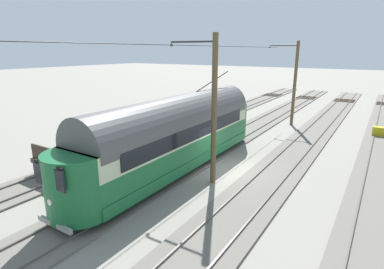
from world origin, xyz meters
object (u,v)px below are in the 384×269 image
flatcar_adjacent (123,140)px  vintage_streetcar (177,132)px  catenary_pole_mid_near (213,109)px  catenary_pole_foreground (294,82)px

flatcar_adjacent → vintage_streetcar: bearing=172.4°
vintage_streetcar → catenary_pole_mid_near: size_ratio=2.12×
catenary_pole_mid_near → catenary_pole_foreground: bearing=-90.0°
vintage_streetcar → flatcar_adjacent: vintage_streetcar is taller
vintage_streetcar → flatcar_adjacent: size_ratio=1.37×
vintage_streetcar → catenary_pole_foreground: size_ratio=2.12×
catenary_pole_foreground → catenary_pole_mid_near: bearing=90.0°
vintage_streetcar → catenary_pole_foreground: bearing=-99.5°
vintage_streetcar → catenary_pole_foreground: 15.14m
vintage_streetcar → catenary_pole_mid_near: bearing=171.0°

